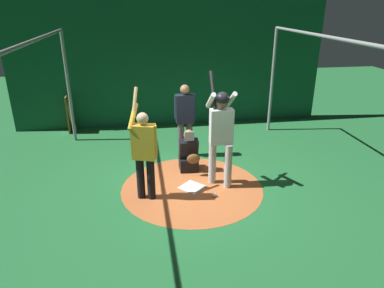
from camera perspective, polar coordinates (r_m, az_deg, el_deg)
name	(u,v)px	position (r m, az deg, el deg)	size (l,w,h in m)	color
ground_plane	(192,188)	(7.12, 0.00, -7.10)	(25.05, 25.05, 0.00)	#216633
dirt_circle	(192,187)	(7.11, 0.00, -7.08)	(2.84, 2.84, 0.01)	#B76033
home_plate	(192,187)	(7.11, 0.00, -7.02)	(0.42, 0.42, 0.01)	white
batter	(221,129)	(6.77, 4.74, 2.40)	(0.68, 0.49, 2.25)	#B3B3B7
catcher	(189,155)	(7.66, -0.50, -1.74)	(0.58, 0.40, 0.96)	black
umpire	(185,117)	(8.19, -1.14, 4.43)	(0.22, 0.49, 1.74)	#4C4C51
visitor	(144,150)	(6.40, -7.81, -0.98)	(0.63, 0.51, 2.06)	black
back_wall	(170,60)	(10.40, -3.53, 13.44)	(0.22, 9.05, 3.79)	#145133
cage_frame	(192,86)	(6.37, 0.00, 9.34)	(6.21, 5.53, 2.88)	gray
bat_rack	(70,114)	(10.62, -19.26, 4.57)	(0.58, 0.21, 1.05)	olive
baseball_0	(215,195)	(6.80, 3.71, -8.25)	(0.07, 0.07, 0.07)	white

